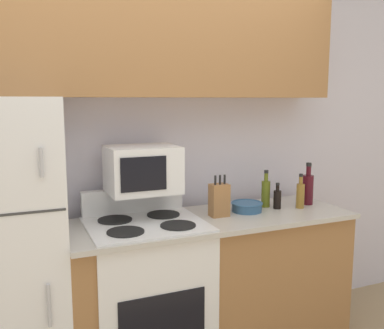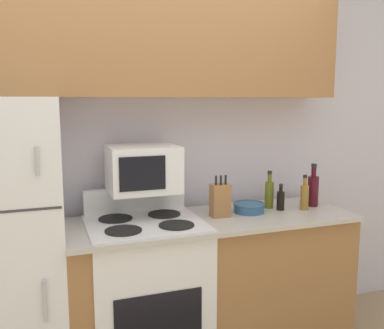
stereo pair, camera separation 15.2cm
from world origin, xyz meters
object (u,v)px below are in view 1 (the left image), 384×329
(bottle_olive_oil, at_px, (266,192))
(refrigerator, at_px, (3,256))
(microwave, at_px, (142,169))
(bowl, at_px, (247,206))
(bottle_soy_sauce, at_px, (277,199))
(bottle_vinegar, at_px, (300,195))
(bottle_wine_red, at_px, (308,188))
(knife_block, at_px, (219,200))
(stove, at_px, (147,295))

(bottle_olive_oil, bearing_deg, refrigerator, -178.44)
(microwave, height_order, bowl, microwave)
(bottle_olive_oil, bearing_deg, bottle_soy_sauce, -59.28)
(bottle_vinegar, bearing_deg, bottle_wine_red, 30.24)
(microwave, bearing_deg, knife_block, -14.31)
(bottle_olive_oil, bearing_deg, knife_block, -167.57)
(bowl, height_order, bottle_vinegar, bottle_vinegar)
(bottle_vinegar, xyz_separation_m, bottle_olive_oil, (-0.20, 0.12, 0.01))
(stove, xyz_separation_m, bottle_soy_sauce, (0.94, 0.01, 0.52))
(bowl, relative_size, bottle_vinegar, 0.89)
(bowl, bearing_deg, bottle_soy_sauce, -4.78)
(bowl, bearing_deg, bottle_wine_red, 0.34)
(bowl, bearing_deg, bottle_olive_oil, 17.15)
(microwave, relative_size, bottle_vinegar, 1.78)
(stove, relative_size, bottle_wine_red, 3.70)
(stove, height_order, bottle_olive_oil, bottle_olive_oil)
(refrigerator, xyz_separation_m, bowl, (1.51, -0.01, 0.13))
(bottle_wine_red, distance_m, bottle_vinegar, 0.14)
(refrigerator, relative_size, bottle_wine_red, 5.65)
(bowl, bearing_deg, microwave, 172.89)
(bottle_vinegar, bearing_deg, bowl, 170.45)
(bowl, height_order, bottle_wine_red, bottle_wine_red)
(bottle_wine_red, height_order, bottle_vinegar, bottle_wine_red)
(microwave, relative_size, knife_block, 1.59)
(refrigerator, relative_size, bottle_soy_sauce, 9.42)
(knife_block, bearing_deg, bottle_vinegar, -2.96)
(microwave, relative_size, bowl, 2.01)
(refrigerator, relative_size, bottle_olive_oil, 6.52)
(bottle_soy_sauce, xyz_separation_m, bottle_vinegar, (0.16, -0.05, 0.02))
(bottle_olive_oil, bearing_deg, microwave, 178.04)
(bottle_wine_red, height_order, bottle_olive_oil, bottle_wine_red)
(bottle_olive_oil, bearing_deg, bottle_vinegar, -31.01)
(refrigerator, distance_m, bottle_wine_red, 2.02)
(stove, xyz_separation_m, bowl, (0.72, 0.03, 0.48))
(bottle_wine_red, bearing_deg, bowl, -179.66)
(microwave, distance_m, bottle_wine_red, 1.22)
(refrigerator, distance_m, bowl, 1.51)
(knife_block, distance_m, bottle_soy_sauce, 0.45)
(stove, distance_m, bottle_vinegar, 1.23)
(microwave, distance_m, bottle_olive_oil, 0.90)
(stove, bearing_deg, bottle_olive_oil, 5.50)
(refrigerator, height_order, knife_block, refrigerator)
(stove, relative_size, microwave, 2.59)
(bowl, distance_m, bottle_wine_red, 0.51)
(bottle_soy_sauce, bearing_deg, bottle_olive_oil, 120.72)
(bottle_soy_sauce, height_order, bottle_vinegar, bottle_vinegar)
(bottle_vinegar, bearing_deg, refrigerator, 177.72)
(refrigerator, xyz_separation_m, microwave, (0.81, 0.08, 0.41))
(bottle_wine_red, bearing_deg, knife_block, -177.14)
(microwave, height_order, bottle_vinegar, microwave)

